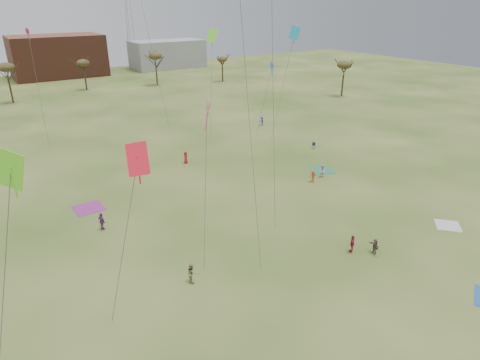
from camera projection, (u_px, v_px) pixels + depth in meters
ground at (322, 292)px, 33.46m from camera, size 260.00×260.00×0.00m
spectator_fore_a at (352, 244)px, 38.49m from camera, size 1.05×0.99×1.74m
spectator_fore_b at (192, 273)px, 34.41m from camera, size 0.83×0.96×1.71m
spectator_fore_c at (375, 246)px, 38.36m from camera, size 0.78×1.42×1.46m
flyer_mid_b at (313, 176)px, 53.41m from camera, size 1.11×1.21×1.63m
spectator_mid_d at (102, 221)px, 42.24m from camera, size 0.79×1.18×1.86m
spectator_mid_e at (323, 171)px, 54.78m from camera, size 1.05×1.06×1.73m
flyer_far_b at (186, 157)px, 59.56m from camera, size 0.90×1.02×1.75m
flyer_far_c at (262, 121)px, 77.50m from camera, size 0.83×1.17×1.64m
blanket_cream at (448, 226)px, 43.31m from camera, size 3.38×3.38×0.03m
blanket_plum at (88, 208)px, 46.91m from camera, size 3.27×3.27×0.03m
blanket_olive at (322, 170)px, 57.35m from camera, size 4.15×4.15×0.03m
camp_chair_right at (314, 146)px, 65.88m from camera, size 0.74×0.74×0.87m
kites_aloft at (179, 4)px, 43.16m from camera, size 62.87×58.49×27.62m
tree_line at (59, 73)px, 89.83m from camera, size 117.44×49.32×8.91m
building_brick at (58, 56)px, 125.54m from camera, size 26.00×16.00×12.00m
building_grey at (168, 54)px, 142.24m from camera, size 24.00×12.00×9.00m
radio_tower at (128, 8)px, 136.71m from camera, size 1.51×1.72×41.00m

